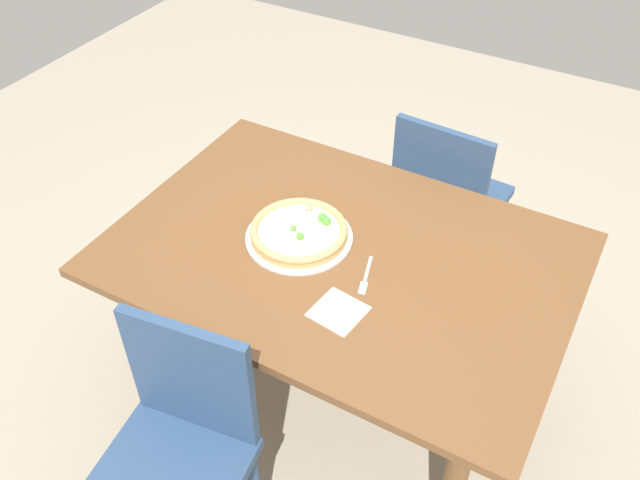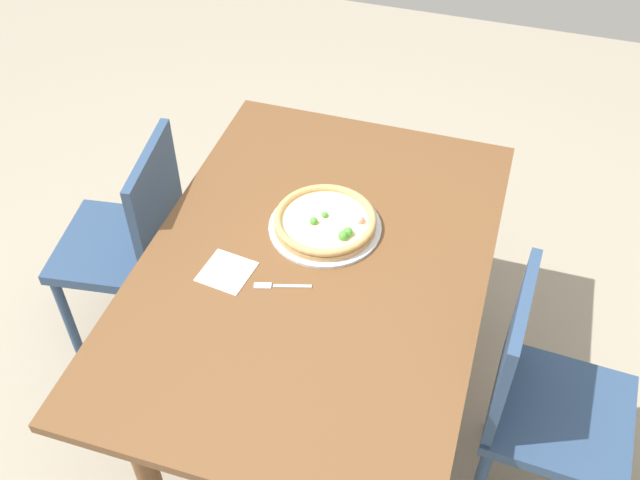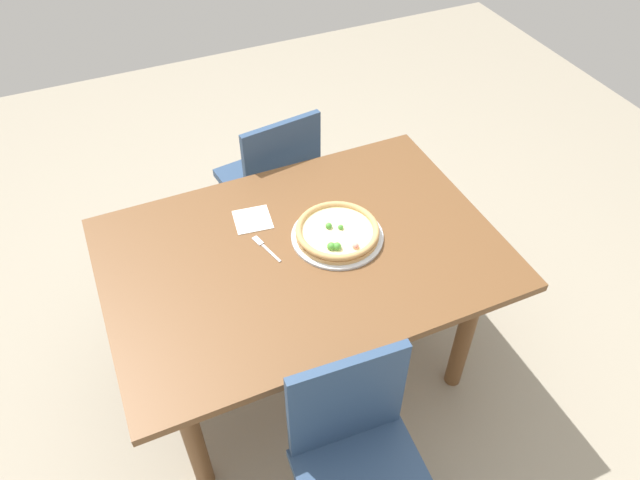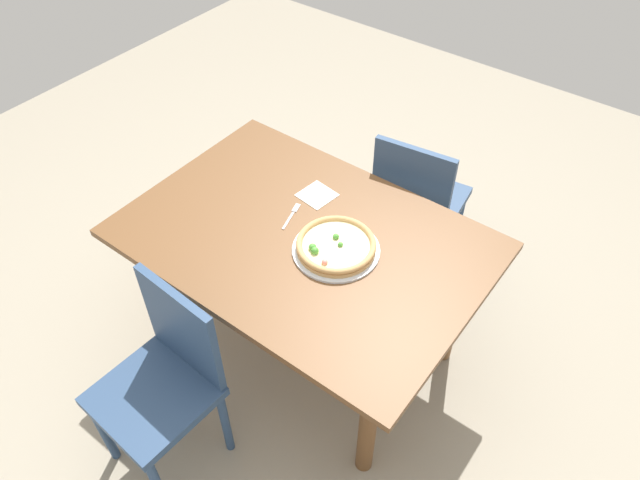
% 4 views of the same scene
% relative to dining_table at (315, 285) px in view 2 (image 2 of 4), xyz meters
% --- Properties ---
extents(ground_plane, '(6.00, 6.00, 0.00)m').
position_rel_dining_table_xyz_m(ground_plane, '(0.00, 0.00, -0.63)').
color(ground_plane, '#9E937F').
extents(dining_table, '(1.45, 1.00, 0.73)m').
position_rel_dining_table_xyz_m(dining_table, '(0.00, 0.00, 0.00)').
color(dining_table, brown).
rests_on(dining_table, ground).
extents(chair_near, '(0.42, 0.42, 0.88)m').
position_rel_dining_table_xyz_m(chair_near, '(-0.11, -0.71, -0.14)').
color(chair_near, navy).
rests_on(chair_near, ground).
extents(chair_far, '(0.45, 0.45, 0.88)m').
position_rel_dining_table_xyz_m(chair_far, '(0.13, 0.71, -0.14)').
color(chair_far, navy).
rests_on(chair_far, ground).
extents(plate, '(0.35, 0.35, 0.01)m').
position_rel_dining_table_xyz_m(plate, '(0.15, 0.01, 0.11)').
color(plate, silver).
rests_on(plate, dining_table).
extents(pizza, '(0.31, 0.31, 0.05)m').
position_rel_dining_table_xyz_m(pizza, '(0.15, 0.01, 0.13)').
color(pizza, tan).
rests_on(pizza, plate).
extents(fork, '(0.06, 0.16, 0.00)m').
position_rel_dining_table_xyz_m(fork, '(-0.12, 0.07, 0.10)').
color(fork, silver).
rests_on(fork, dining_table).
extents(napkin, '(0.16, 0.16, 0.00)m').
position_rel_dining_table_xyz_m(napkin, '(-0.11, 0.23, 0.10)').
color(napkin, white).
rests_on(napkin, dining_table).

